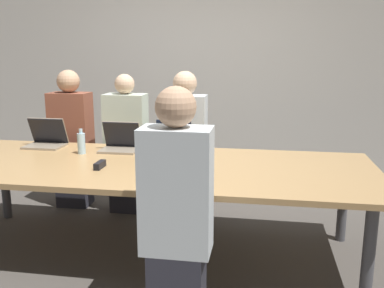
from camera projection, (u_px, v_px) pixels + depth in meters
name	position (u px, v px, depth m)	size (l,w,h in m)	color
ground_plane	(150.00, 251.00, 3.47)	(24.00, 24.00, 0.00)	#4C4742
curtain_wall	(193.00, 66.00, 5.22)	(12.00, 0.06, 2.80)	beige
conference_table	(149.00, 171.00, 3.32)	(3.47, 1.29, 0.73)	tan
laptop_far_left	(46.00, 138.00, 3.91)	(0.34, 0.27, 0.26)	gray
person_far_left	(72.00, 141.00, 4.35)	(0.40, 0.24, 1.40)	#2D2D38
laptop_near_midright	(176.00, 172.00, 2.85)	(0.32, 0.24, 0.24)	silver
person_near_midright	(177.00, 212.00, 2.44)	(0.40, 0.24, 1.41)	#2D2D38
laptop_far_midleft	(121.00, 142.00, 3.75)	(0.33, 0.25, 0.25)	gray
person_far_midleft	(127.00, 146.00, 4.22)	(0.40, 0.24, 1.37)	#2D2D38
bottle_far_midleft	(81.00, 143.00, 3.62)	(0.07, 0.07, 0.22)	#ADD1E0
laptop_far_center	(173.00, 143.00, 3.71)	(0.31, 0.26, 0.27)	#333338
person_far_center	(185.00, 146.00, 4.10)	(0.40, 0.24, 1.40)	#2D2D38
stapler	(100.00, 165.00, 3.19)	(0.04, 0.15, 0.05)	black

